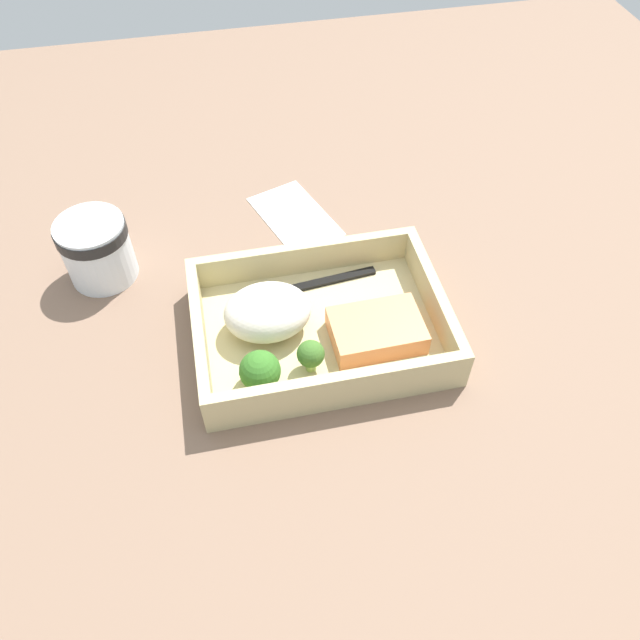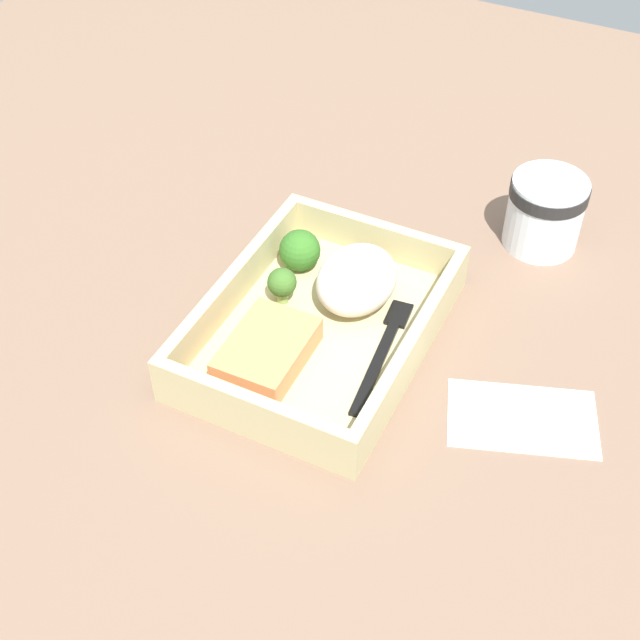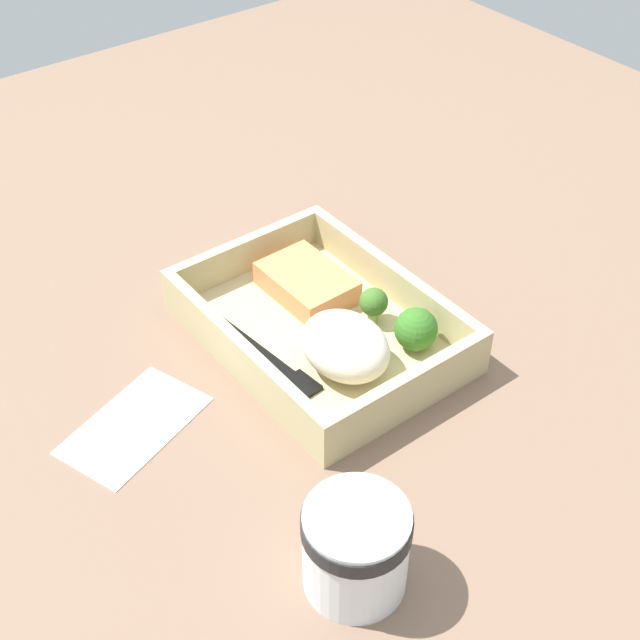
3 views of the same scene
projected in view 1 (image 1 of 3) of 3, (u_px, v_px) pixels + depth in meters
ground_plane at (320, 340)px, 73.77cm from camera, size 160.00×160.00×2.00cm
takeout_tray at (320, 332)px, 72.55cm from camera, size 28.37×20.84×1.20cm
tray_rim at (320, 317)px, 70.53cm from camera, size 28.37×20.84×4.11cm
salmon_fillet at (376, 331)px, 70.11cm from camera, size 10.35×7.29×2.75cm
mashed_potatoes at (268, 312)px, 70.05cm from camera, size 9.88×7.92×5.53cm
broccoli_floret_1 at (311, 355)px, 66.51cm from camera, size 3.04×3.04×4.15cm
broccoli_floret_2 at (260, 371)px, 65.41cm from camera, size 4.44×4.44×4.54cm
fork at (306, 286)px, 76.16cm from camera, size 15.89×3.25×0.44cm
paper_cup at (96, 247)px, 75.92cm from camera, size 8.54×8.54×8.33cm
receipt_slip at (295, 216)px, 86.57cm from camera, size 12.22×15.68×0.24cm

